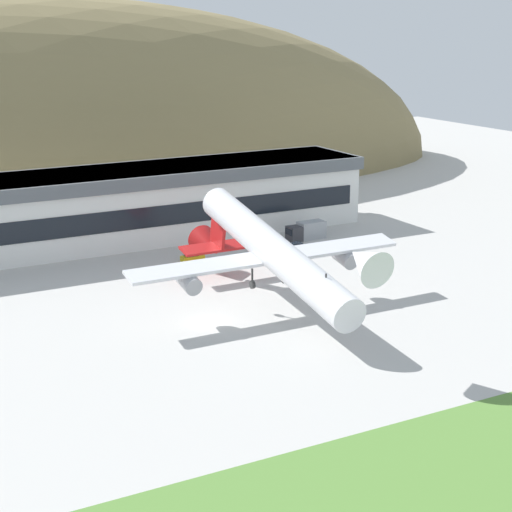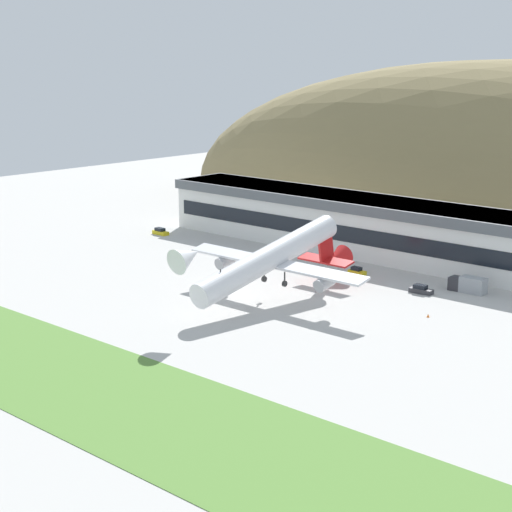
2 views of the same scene
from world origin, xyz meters
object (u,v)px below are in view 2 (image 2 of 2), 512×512
at_px(terminal_building, 357,221).
at_px(service_car_1, 357,271).
at_px(service_car_0, 421,290).
at_px(fuel_truck, 468,285).
at_px(service_car_2, 160,232).
at_px(cargo_airplane, 272,259).
at_px(traffic_cone_0, 428,316).

relative_size(terminal_building, service_car_1, 27.75).
xyz_separation_m(service_car_0, fuel_truck, (6.21, 6.57, 0.79)).
relative_size(service_car_1, service_car_2, 0.80).
xyz_separation_m(service_car_1, fuel_truck, (23.33, 3.12, 0.82)).
bearing_deg(service_car_0, service_car_1, 168.58).
relative_size(terminal_building, service_car_0, 22.70).
height_order(cargo_airplane, service_car_0, cargo_airplane).
xyz_separation_m(service_car_2, fuel_truck, (82.80, 3.38, 0.77)).
bearing_deg(service_car_0, traffic_cone_0, -54.05).
bearing_deg(traffic_cone_0, service_car_2, 169.78).
bearing_deg(traffic_cone_0, service_car_1, 148.90).
distance_m(terminal_building, service_car_1, 21.89).
bearing_deg(cargo_airplane, fuel_truck, 51.21).
bearing_deg(service_car_0, cargo_airplane, -127.35).
bearing_deg(service_car_2, fuel_truck, 2.34).
bearing_deg(cargo_airplane, service_car_1, 89.36).
height_order(service_car_1, service_car_2, service_car_2).
distance_m(service_car_2, fuel_truck, 82.87).
bearing_deg(service_car_2, terminal_building, 20.08).
bearing_deg(service_car_0, terminal_building, 145.04).
bearing_deg(service_car_0, service_car_2, 177.61).
bearing_deg(traffic_cone_0, terminal_building, 139.40).
relative_size(cargo_airplane, service_car_0, 10.20).
relative_size(terminal_building, cargo_airplane, 2.22).
distance_m(terminal_building, cargo_airplane, 44.91).
bearing_deg(terminal_building, fuel_truck, -21.39).
xyz_separation_m(service_car_1, traffic_cone_0, (25.99, -15.68, -0.36)).
bearing_deg(traffic_cone_0, cargo_airplane, -158.03).
relative_size(service_car_1, fuel_truck, 0.52).
relative_size(cargo_airplane, service_car_1, 12.47).
bearing_deg(cargo_airplane, service_car_2, 156.27).
bearing_deg(service_car_1, traffic_cone_0, -31.10).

